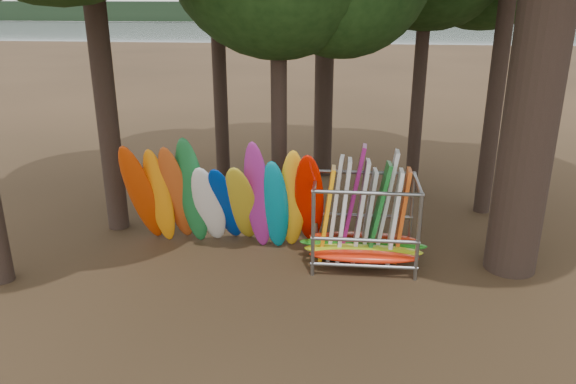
{
  "coord_description": "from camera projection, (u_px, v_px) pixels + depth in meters",
  "views": [
    {
      "loc": [
        0.67,
        -12.08,
        6.33
      ],
      "look_at": [
        -0.66,
        1.5,
        1.4
      ],
      "focal_mm": 35.0,
      "sensor_mm": 36.0,
      "label": 1
    }
  ],
  "objects": [
    {
      "name": "lake",
      "position": [
        339.0,
        44.0,
        69.68
      ],
      "size": [
        160.0,
        160.0,
        0.0
      ],
      "primitive_type": "plane",
      "color": "gray",
      "rests_on": "ground"
    },
    {
      "name": "far_shore",
      "position": [
        342.0,
        12.0,
        115.81
      ],
      "size": [
        160.0,
        4.0,
        4.0
      ],
      "primitive_type": "cube",
      "color": "black",
      "rests_on": "ground"
    },
    {
      "name": "kayak_row",
      "position": [
        225.0,
        200.0,
        14.05
      ],
      "size": [
        5.03,
        2.0,
        3.2
      ],
      "color": "#CE3A07",
      "rests_on": "ground"
    },
    {
      "name": "ground",
      "position": [
        309.0,
        268.0,
        13.52
      ],
      "size": [
        120.0,
        120.0,
        0.0
      ],
      "primitive_type": "plane",
      "color": "#47331E",
      "rests_on": "ground"
    },
    {
      "name": "storage_rack",
      "position": [
        364.0,
        225.0,
        13.49
      ],
      "size": [
        3.15,
        1.59,
        2.91
      ],
      "color": "gray",
      "rests_on": "ground"
    }
  ]
}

